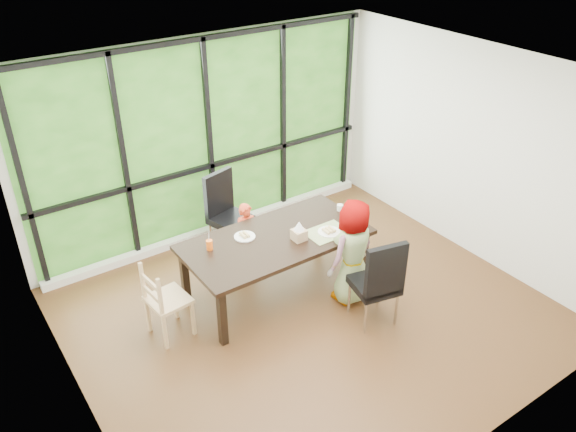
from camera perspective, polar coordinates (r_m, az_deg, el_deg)
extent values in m
plane|color=black|center=(6.67, 2.07, -9.50)|extent=(5.00, 5.00, 0.00)
plane|color=silver|center=(7.63, -7.95, 7.52)|extent=(5.00, 0.00, 5.00)
cube|color=#245218|center=(7.61, -7.88, 7.47)|extent=(4.80, 0.02, 2.65)
cube|color=silver|center=(8.14, -6.98, -1.17)|extent=(4.80, 0.12, 0.10)
cube|color=black|center=(6.77, -1.18, -4.83)|extent=(2.17, 1.16, 0.75)
cube|color=black|center=(7.46, -5.74, 0.17)|extent=(0.56, 0.56, 1.08)
cube|color=black|center=(6.33, 8.56, -6.17)|extent=(0.55, 0.55, 1.08)
cube|color=tan|center=(6.26, -11.75, -8.08)|extent=(0.44, 0.46, 0.90)
imported|color=red|center=(7.19, -4.04, -1.96)|extent=(0.34, 0.25, 0.88)
imported|color=gray|center=(6.54, 6.33, -3.59)|extent=(0.68, 0.50, 1.28)
cube|color=tan|center=(6.66, 3.87, -1.62)|extent=(0.49, 0.36, 0.01)
cylinder|color=white|center=(6.58, -4.31, -2.04)|extent=(0.24, 0.24, 0.02)
cylinder|color=white|center=(6.66, 4.06, -1.58)|extent=(0.26, 0.26, 0.02)
cylinder|color=orange|center=(6.38, -7.77, -2.85)|extent=(0.07, 0.07, 0.11)
cylinder|color=#54DC34|center=(6.78, 6.48, -0.53)|extent=(0.08, 0.08, 0.13)
cylinder|color=white|center=(7.10, 5.16, 0.84)|extent=(0.08, 0.08, 0.08)
cube|color=tan|center=(6.49, 1.09, -1.86)|extent=(0.15, 0.15, 0.13)
cylinder|color=white|center=(6.33, -7.83, -2.11)|extent=(0.01, 0.04, 0.20)
cylinder|color=pink|center=(6.73, 6.54, 0.24)|extent=(0.01, 0.04, 0.20)
cone|color=white|center=(6.43, 1.10, -0.97)|extent=(0.12, 0.12, 0.11)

